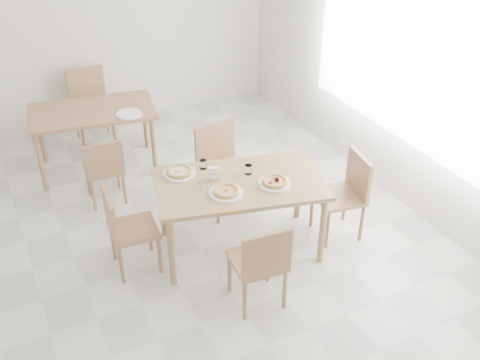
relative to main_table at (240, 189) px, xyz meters
name	(u,v)px	position (x,y,z in m)	size (l,w,h in m)	color
room	(418,67)	(1.88, -0.01, 0.83)	(7.28, 7.00, 7.00)	silver
main_table	(240,189)	(0.00, 0.00, 0.00)	(1.67, 1.19, 0.75)	#A58454
chair_south	(261,261)	(-0.19, -0.76, -0.18)	(0.45, 0.45, 0.84)	#A87F54
chair_north	(221,162)	(0.15, 0.74, -0.14)	(0.48, 0.48, 0.90)	#A87F54
chair_west	(124,226)	(-1.04, 0.19, -0.19)	(0.43, 0.43, 0.82)	#A87F54
chair_east	(347,190)	(1.03, -0.23, -0.17)	(0.48, 0.48, 0.85)	#A87F54
plate_margherita	(226,193)	(-0.19, -0.12, 0.09)	(0.30, 0.30, 0.02)	white
plate_mushroom	(179,174)	(-0.44, 0.36, 0.09)	(0.30, 0.30, 0.02)	white
plate_pepperoni	(275,184)	(0.25, -0.18, 0.09)	(0.29, 0.29, 0.02)	white
pizza_margherita	(226,191)	(-0.19, -0.12, 0.11)	(0.25, 0.25, 0.03)	#E9C46D
pizza_mushroom	(179,171)	(-0.44, 0.36, 0.11)	(0.27, 0.27, 0.03)	#E9C46D
pizza_pepperoni	(275,181)	(0.25, -0.18, 0.11)	(0.30, 0.30, 0.03)	#E9C46D
tumbler_a	(248,169)	(0.13, 0.09, 0.13)	(0.07, 0.07, 0.09)	white
tumbler_b	(203,164)	(-0.20, 0.36, 0.12)	(0.06, 0.06, 0.08)	white
napkin_holder	(214,174)	(-0.20, 0.14, 0.14)	(0.13, 0.10, 0.13)	silver
fork_a	(213,173)	(-0.15, 0.24, 0.09)	(0.01, 0.18, 0.01)	silver
fork_b	(202,186)	(-0.34, 0.08, 0.09)	(0.01, 0.16, 0.01)	silver
second_table	(93,117)	(-0.82, 2.07, -0.01)	(1.48, 1.00, 0.75)	#A87F54
chair_back_s	(104,167)	(-0.92, 1.31, -0.22)	(0.41, 0.41, 0.77)	#A87F54
chair_back_n	(90,100)	(-0.68, 2.82, -0.14)	(0.46, 0.46, 0.91)	#A87F54
plate_empty	(129,114)	(-0.48, 1.76, 0.09)	(0.28, 0.28, 0.02)	white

